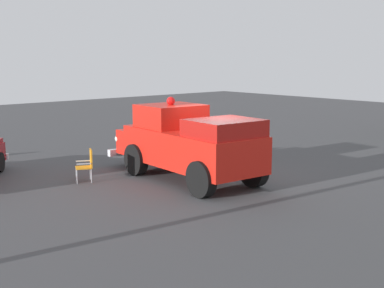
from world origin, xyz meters
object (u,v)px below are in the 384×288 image
Objects in this scene: traffic_cone at (241,147)px; lawn_chair_by_car at (87,163)px; lawn_chair_spare at (206,143)px; vintage_fire_truck at (188,142)px.

lawn_chair_by_car is at bearing -0.80° from traffic_cone.
lawn_chair_by_car is at bearing 3.00° from lawn_chair_spare.
vintage_fire_truck is at bearing 22.05° from traffic_cone.
traffic_cone is (-4.32, -1.75, -0.89)m from vintage_fire_truck.
lawn_chair_by_car is 1.61× the size of traffic_cone.
vintage_fire_truck reaches higher than lawn_chair_spare.
vintage_fire_truck is 9.60× the size of traffic_cone.
lawn_chair_by_car is 6.88m from traffic_cone.
lawn_chair_spare is 1.61× the size of traffic_cone.
lawn_chair_by_car is at bearing -35.78° from vintage_fire_truck.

